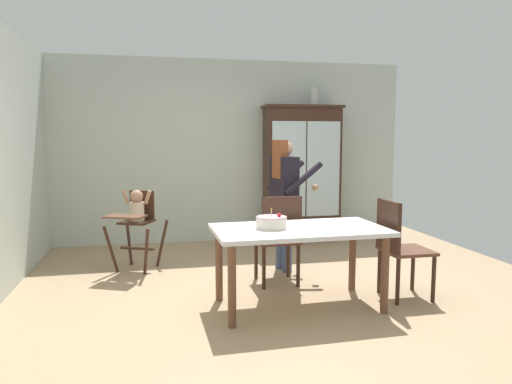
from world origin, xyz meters
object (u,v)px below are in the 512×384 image
at_px(birthday_cake, 271,222).
at_px(dining_chair_far_side, 279,234).
at_px(adult_person, 285,189).
at_px(high_chair_with_toddler, 137,215).
at_px(dining_chair_right_end, 397,242).
at_px(china_cabinet, 302,173).
at_px(dining_table, 299,238).
at_px(ceramic_vase, 314,98).

bearing_deg(birthday_cake, dining_chair_far_side, 68.67).
height_order(adult_person, birthday_cake, adult_person).
xyz_separation_m(high_chair_with_toddler, dining_chair_far_side, (1.48, -0.96, -0.10)).
bearing_deg(dining_chair_far_side, dining_chair_right_end, 148.25).
xyz_separation_m(adult_person, dining_chair_far_side, (-0.21, -0.56, -0.41)).
relative_size(birthday_cake, dining_chair_far_side, 0.29).
bearing_deg(high_chair_with_toddler, dining_chair_right_end, -7.68).
bearing_deg(china_cabinet, adult_person, -114.42).
relative_size(dining_table, dining_chair_far_side, 1.64).
relative_size(ceramic_vase, adult_person, 0.18).
relative_size(china_cabinet, adult_person, 1.33).
xyz_separation_m(dining_table, birthday_cake, (-0.25, 0.03, 0.15)).
distance_m(adult_person, dining_chair_right_end, 1.48).
relative_size(ceramic_vase, high_chair_with_toddler, 0.28).
xyz_separation_m(adult_person, birthday_cake, (-0.45, -1.17, -0.17)).
bearing_deg(dining_chair_right_end, birthday_cake, 89.81).
distance_m(adult_person, dining_chair_far_side, 0.72).
bearing_deg(dining_chair_far_side, dining_table, 91.09).
bearing_deg(high_chair_with_toddler, birthday_cake, -27.07).
height_order(high_chair_with_toddler, dining_chair_right_end, dining_chair_right_end).
bearing_deg(high_chair_with_toddler, adult_person, 11.21).
xyz_separation_m(dining_table, dining_chair_right_end, (1.00, 0.02, -0.09)).
bearing_deg(china_cabinet, ceramic_vase, 1.21).
bearing_deg(dining_table, adult_person, 80.66).
relative_size(china_cabinet, birthday_cake, 7.25).
bearing_deg(adult_person, dining_chair_right_end, -159.26).
distance_m(china_cabinet, high_chair_with_toddler, 2.68).
relative_size(high_chair_with_toddler, birthday_cake, 3.39).
relative_size(high_chair_with_toddler, dining_chair_far_side, 0.99).
bearing_deg(ceramic_vase, china_cabinet, -178.79).
height_order(china_cabinet, dining_chair_right_end, china_cabinet).
distance_m(ceramic_vase, dining_table, 3.32).
relative_size(china_cabinet, dining_table, 1.29).
xyz_separation_m(china_cabinet, adult_person, (-0.71, -1.56, -0.05)).
distance_m(china_cabinet, birthday_cake, 2.97).
distance_m(adult_person, birthday_cake, 1.26).
height_order(adult_person, dining_chair_right_end, adult_person).
relative_size(high_chair_with_toddler, dining_table, 0.60).
distance_m(birthday_cake, dining_chair_far_side, 0.70).
distance_m(dining_chair_far_side, dining_chair_right_end, 1.19).
distance_m(china_cabinet, dining_chair_far_side, 2.35).
distance_m(ceramic_vase, high_chair_with_toddler, 3.19).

